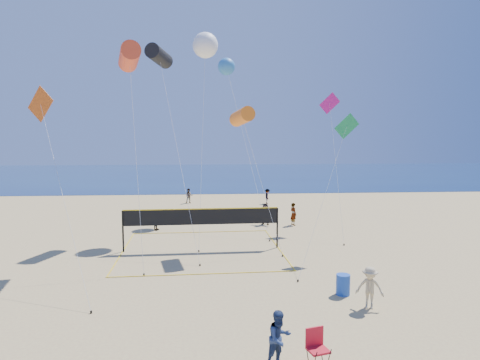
{
  "coord_description": "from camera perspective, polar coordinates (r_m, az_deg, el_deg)",
  "views": [
    {
      "loc": [
        -0.63,
        -12.12,
        6.83
      ],
      "look_at": [
        0.38,
        2.0,
        5.34
      ],
      "focal_mm": 32.0,
      "sensor_mm": 36.0,
      "label": 1
    }
  ],
  "objects": [
    {
      "name": "ocean",
      "position": [
        74.44,
        -3.57,
        0.75
      ],
      "size": [
        140.0,
        50.0,
        0.03
      ],
      "primitive_type": "cube",
      "color": "navy",
      "rests_on": "ground"
    },
    {
      "name": "camp_chair",
      "position": [
        13.85,
        10.15,
        -20.75
      ],
      "size": [
        0.71,
        0.83,
        1.21
      ],
      "rotation": [
        0.0,
        0.0,
        0.27
      ],
      "color": "red",
      "rests_on": "ground"
    },
    {
      "name": "kite_5",
      "position": [
        32.64,
        11.96,
        9.06
      ],
      "size": [
        1.63,
        6.41,
        10.0
      ],
      "rotation": [
        0.0,
        0.0,
        0.26
      ],
      "color": "#BA1682",
      "rests_on": "ground"
    },
    {
      "name": "kite_1",
      "position": [
        30.37,
        -10.74,
        15.91
      ],
      "size": [
        3.69,
        9.2,
        12.79
      ],
      "rotation": [
        0.0,
        0.0,
        -0.29
      ],
      "color": "black",
      "rests_on": "ground"
    },
    {
      "name": "kite_6",
      "position": [
        31.53,
        -4.65,
        17.47
      ],
      "size": [
        2.08,
        7.37,
        14.0
      ],
      "rotation": [
        0.0,
        0.0,
        -0.18
      ],
      "color": "white",
      "rests_on": "ground"
    },
    {
      "name": "trash_barrel",
      "position": [
        19.37,
        13.58,
        -13.41
      ],
      "size": [
        0.72,
        0.72,
        0.89
      ],
      "primitive_type": "cylinder",
      "rotation": [
        0.0,
        0.0,
        -0.24
      ],
      "color": "#1C49B7",
      "rests_on": "ground"
    },
    {
      "name": "far_person_2",
      "position": [
        32.78,
        7.13,
        -4.53
      ],
      "size": [
        0.63,
        0.74,
        1.71
      ],
      "primitive_type": "imported",
      "rotation": [
        0.0,
        0.0,
        1.99
      ],
      "color": "gray",
      "rests_on": "ground"
    },
    {
      "name": "kite_4",
      "position": [
        25.24,
        13.73,
        5.95
      ],
      "size": [
        4.66,
        5.41,
        8.1
      ],
      "rotation": [
        0.0,
        0.0,
        0.28
      ],
      "color": "#1A8D4D",
      "rests_on": "ground"
    },
    {
      "name": "bystander_a",
      "position": [
        13.54,
        5.27,
        -20.27
      ],
      "size": [
        1.02,
        0.95,
        1.68
      ],
      "primitive_type": "imported",
      "rotation": [
        0.0,
        0.0,
        0.51
      ],
      "color": "navy",
      "rests_on": "ground"
    },
    {
      "name": "far_person_3",
      "position": [
        43.23,
        -6.82,
        -2.12
      ],
      "size": [
        0.73,
        0.57,
        1.49
      ],
      "primitive_type": "imported",
      "rotation": [
        0.0,
        0.0,
        -0.0
      ],
      "color": "gray",
      "rests_on": "ground"
    },
    {
      "name": "far_person_1",
      "position": [
        32.8,
        3.39,
        -4.57
      ],
      "size": [
        1.55,
        1.13,
        1.62
      ],
      "primitive_type": "imported",
      "rotation": [
        0.0,
        0.0,
        -0.49
      ],
      "color": "gray",
      "rests_on": "ground"
    },
    {
      "name": "kite_3",
      "position": [
        25.09,
        -24.88,
        8.34
      ],
      "size": [
        5.31,
        8.17,
        9.44
      ],
      "rotation": [
        0.0,
        0.0,
        -0.34
      ],
      "color": "#BE4E15",
      "rests_on": "ground"
    },
    {
      "name": "bystander_b",
      "position": [
        18.12,
        16.92,
        -13.56
      ],
      "size": [
        1.24,
        1.02,
        1.67
      ],
      "primitive_type": "imported",
      "rotation": [
        0.0,
        0.0,
        -0.43
      ],
      "color": "#CAB586",
      "rests_on": "ground"
    },
    {
      "name": "kite_0",
      "position": [
        24.8,
        -14.54,
        15.6
      ],
      "size": [
        1.92,
        4.91,
        11.73
      ],
      "rotation": [
        0.0,
        0.0,
        0.26
      ],
      "color": "#EC4724",
      "rests_on": "ground"
    },
    {
      "name": "kite_2",
      "position": [
        25.79,
        0.28,
        8.43
      ],
      "size": [
        2.9,
        3.58,
        8.51
      ],
      "rotation": [
        0.0,
        0.0,
        0.29
      ],
      "color": "orange",
      "rests_on": "ground"
    },
    {
      "name": "far_person_4",
      "position": [
        42.73,
        3.68,
        -2.19
      ],
      "size": [
        0.63,
        1.0,
        1.49
      ],
      "primitive_type": "imported",
      "rotation": [
        0.0,
        0.0,
        1.48
      ],
      "color": "gray",
      "rests_on": "ground"
    },
    {
      "name": "volleyball_net",
      "position": [
        25.61,
        -5.16,
        -5.51
      ],
      "size": [
        9.66,
        9.52,
        2.5
      ],
      "rotation": [
        0.0,
        0.0,
        0.03
      ],
      "color": "black",
      "rests_on": "ground"
    },
    {
      "name": "far_person_0",
      "position": [
        31.43,
        -11.15,
        -5.28
      ],
      "size": [
        0.71,
        0.93,
        1.47
      ],
      "primitive_type": "imported",
      "rotation": [
        0.0,
        0.0,
        1.1
      ],
      "color": "gray",
      "rests_on": "ground"
    },
    {
      "name": "kite_7",
      "position": [
        36.6,
        -1.82,
        14.87
      ],
      "size": [
        3.34,
        10.27,
        13.18
      ],
      "rotation": [
        0.0,
        0.0,
        0.36
      ],
      "color": "#3078BF",
      "rests_on": "ground"
    }
  ]
}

